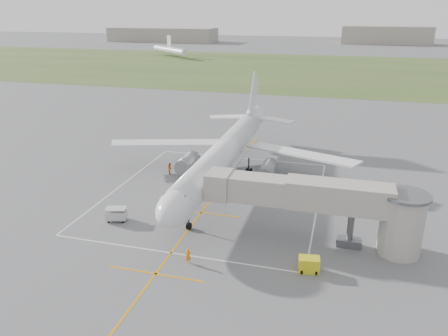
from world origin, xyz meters
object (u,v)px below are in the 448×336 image
(airliner, at_px, (224,154))
(jet_bridge, at_px, (331,204))
(ramp_worker_nose, at_px, (188,256))
(gpu_unit, at_px, (309,265))
(baggage_cart, at_px, (116,214))
(ramp_worker_wing, at_px, (170,168))

(airliner, height_order, jet_bridge, airliner)
(airliner, relative_size, ramp_worker_nose, 29.06)
(gpu_unit, bearing_deg, jet_bridge, 68.14)
(baggage_cart, xyz_separation_m, ramp_worker_nose, (11.56, -6.45, -0.06))
(airliner, relative_size, ramp_worker_wing, 26.19)
(jet_bridge, distance_m, gpu_unit, 7.38)
(gpu_unit, relative_size, ramp_worker_wing, 1.21)
(gpu_unit, relative_size, ramp_worker_nose, 1.35)
(gpu_unit, bearing_deg, ramp_worker_wing, 129.23)
(airliner, height_order, ramp_worker_nose, airliner)
(airliner, xyz_separation_m, jet_bridge, (15.72, -14.25, 0.35))
(baggage_cart, height_order, ramp_worker_wing, ramp_worker_wing)
(jet_bridge, relative_size, baggage_cart, 8.62)
(ramp_worker_nose, distance_m, ramp_worker_wing, 25.69)
(gpu_unit, distance_m, ramp_worker_nose, 11.99)
(airliner, relative_size, gpu_unit, 21.57)
(baggage_cart, bearing_deg, ramp_worker_wing, 73.73)
(airliner, xyz_separation_m, gpu_unit, (14.27, -20.27, -3.65))
(ramp_worker_nose, bearing_deg, jet_bridge, -1.37)
(baggage_cart, bearing_deg, gpu_unit, -26.84)
(ramp_worker_wing, bearing_deg, ramp_worker_nose, 172.23)
(airliner, relative_size, baggage_cart, 17.22)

